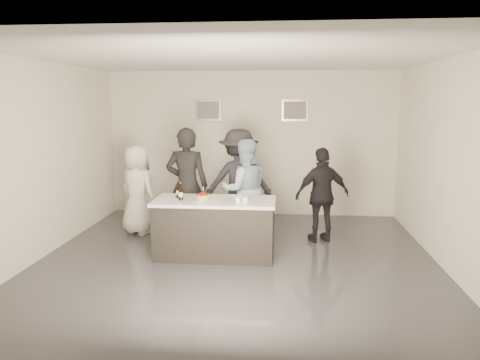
{
  "coord_description": "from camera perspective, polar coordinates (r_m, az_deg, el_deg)",
  "views": [
    {
      "loc": [
        0.69,
        -6.78,
        2.39
      ],
      "look_at": [
        0.0,
        0.5,
        1.15
      ],
      "focal_mm": 35.0,
      "sensor_mm": 36.0,
      "label": 1
    }
  ],
  "objects": [
    {
      "name": "bar_counter",
      "position": [
        7.27,
        -3.08,
        -5.87
      ],
      "size": [
        1.86,
        0.86,
        0.9
      ],
      "primitive_type": "cube",
      "color": "white",
      "rests_on": "ground"
    },
    {
      "name": "person_main_black",
      "position": [
        7.94,
        -6.48,
        -0.67
      ],
      "size": [
        0.72,
        0.48,
        1.96
      ],
      "primitive_type": "imported",
      "rotation": [
        0.0,
        0.0,
        3.13
      ],
      "color": "black",
      "rests_on": "ground"
    },
    {
      "name": "picture_right",
      "position": [
        9.76,
        6.71,
        8.44
      ],
      "size": [
        0.54,
        0.04,
        0.44
      ],
      "primitive_type": "cube",
      "color": "#B2B2B7",
      "rests_on": "wall_back"
    },
    {
      "name": "wall_front",
      "position": [
        3.94,
        -4.79,
        -3.43
      ],
      "size": [
        6.0,
        0.04,
        3.0
      ],
      "primitive_type": "cube",
      "color": "silver",
      "rests_on": "ground"
    },
    {
      "name": "candles",
      "position": [
        6.96,
        -6.34,
        -2.77
      ],
      "size": [
        0.24,
        0.08,
        0.01
      ],
      "primitive_type": "cube",
      "color": "pink",
      "rests_on": "bar_counter"
    },
    {
      "name": "tumbler_cluster",
      "position": [
        7.04,
        0.28,
        -2.28
      ],
      "size": [
        0.19,
        0.3,
        0.08
      ],
      "primitive_type": "cube",
      "color": "gold",
      "rests_on": "bar_counter"
    },
    {
      "name": "person_main_blue",
      "position": [
        8.06,
        0.54,
        -1.2
      ],
      "size": [
        1.01,
        0.89,
        1.75
      ],
      "primitive_type": "imported",
      "rotation": [
        0.0,
        0.0,
        3.44
      ],
      "color": "silver",
      "rests_on": "ground"
    },
    {
      "name": "picture_left",
      "position": [
        9.88,
        -3.9,
        8.49
      ],
      "size": [
        0.54,
        0.04,
        0.44
      ],
      "primitive_type": "cube",
      "color": "#B2B2B7",
      "rests_on": "wall_back"
    },
    {
      "name": "wall_back",
      "position": [
        9.85,
        1.37,
        4.43
      ],
      "size": [
        6.0,
        0.04,
        3.0
      ],
      "primitive_type": "cube",
      "color": "silver",
      "rests_on": "ground"
    },
    {
      "name": "wall_left",
      "position": [
        7.77,
        -23.0,
        2.28
      ],
      "size": [
        0.04,
        6.0,
        3.0
      ],
      "primitive_type": "cube",
      "color": "silver",
      "rests_on": "ground"
    },
    {
      "name": "cake",
      "position": [
        7.13,
        -4.63,
        -2.17
      ],
      "size": [
        0.2,
        0.2,
        0.07
      ],
      "primitive_type": "cylinder",
      "color": "orange",
      "rests_on": "bar_counter"
    },
    {
      "name": "person_guest_left",
      "position": [
        8.64,
        -12.41,
        -1.16
      ],
      "size": [
        0.94,
        0.85,
        1.62
      ],
      "primitive_type": "imported",
      "rotation": [
        0.0,
        0.0,
        2.59
      ],
      "color": "white",
      "rests_on": "ground"
    },
    {
      "name": "person_guest_back",
      "position": [
        8.45,
        -0.16,
        -0.19
      ],
      "size": [
        1.32,
        0.89,
        1.9
      ],
      "primitive_type": "imported",
      "rotation": [
        0.0,
        0.0,
        3.3
      ],
      "color": "#27252C",
      "rests_on": "ground"
    },
    {
      "name": "beer_bottle_a",
      "position": [
        7.33,
        -7.54,
        -1.16
      ],
      "size": [
        0.07,
        0.07,
        0.26
      ],
      "primitive_type": "cylinder",
      "color": "black",
      "rests_on": "bar_counter"
    },
    {
      "name": "beer_bottle_b",
      "position": [
        7.16,
        -7.25,
        -1.41
      ],
      "size": [
        0.07,
        0.07,
        0.26
      ],
      "primitive_type": "cylinder",
      "color": "black",
      "rests_on": "bar_counter"
    },
    {
      "name": "floor",
      "position": [
        7.22,
        -0.38,
        -9.7
      ],
      "size": [
        6.0,
        6.0,
        0.0
      ],
      "primitive_type": "plane",
      "color": "#3D3D42",
      "rests_on": "ground"
    },
    {
      "name": "wall_right",
      "position": [
        7.22,
        24.04,
        1.71
      ],
      "size": [
        0.04,
        6.0,
        3.0
      ],
      "primitive_type": "cube",
      "color": "silver",
      "rests_on": "ground"
    },
    {
      "name": "person_guest_right",
      "position": [
        8.07,
        10.0,
        -1.82
      ],
      "size": [
        1.03,
        0.67,
        1.62
      ],
      "primitive_type": "imported",
      "rotation": [
        0.0,
        0.0,
        3.46
      ],
      "color": "black",
      "rests_on": "ground"
    },
    {
      "name": "ceiling",
      "position": [
        6.84,
        -0.41,
        14.74
      ],
      "size": [
        6.0,
        6.0,
        0.0
      ],
      "primitive_type": "plane",
      "rotation": [
        3.14,
        0.0,
        0.0
      ],
      "color": "white"
    }
  ]
}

